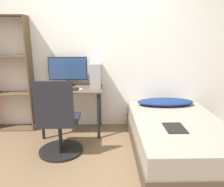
{
  "coord_description": "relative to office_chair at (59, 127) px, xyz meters",
  "views": [
    {
      "loc": [
        0.14,
        -2.19,
        1.52
      ],
      "look_at": [
        0.22,
        0.73,
        0.75
      ],
      "focal_mm": 35.0,
      "sensor_mm": 36.0,
      "label": 1
    }
  ],
  "objects": [
    {
      "name": "magazine",
      "position": [
        1.45,
        -0.18,
        0.05
      ],
      "size": [
        0.24,
        0.32,
        0.01
      ],
      "color": "black",
      "rests_on": "bed"
    },
    {
      "name": "office_chair",
      "position": [
        0.0,
        0.0,
        0.0
      ],
      "size": [
        0.59,
        0.59,
        1.02
      ],
      "color": "black",
      "rests_on": "ground_plane"
    },
    {
      "name": "ground_plane",
      "position": [
        0.48,
        -0.44,
        -0.39
      ],
      "size": [
        14.0,
        14.0,
        0.0
      ],
      "primitive_type": "plane",
      "color": "brown"
    },
    {
      "name": "keyboard",
      "position": [
        0.01,
        0.58,
        0.36
      ],
      "size": [
        0.36,
        0.13,
        0.02
      ],
      "color": "black",
      "rests_on": "desk"
    },
    {
      "name": "desk",
      "position": [
        0.08,
        0.7,
        0.23
      ],
      "size": [
        0.94,
        0.6,
        0.74
      ],
      "color": "brown",
      "rests_on": "ground_plane"
    },
    {
      "name": "wall_back",
      "position": [
        0.48,
        1.02,
        0.86
      ],
      "size": [
        8.0,
        0.05,
        2.5
      ],
      "color": "silver",
      "rests_on": "ground_plane"
    },
    {
      "name": "bed",
      "position": [
        1.58,
        0.06,
        -0.17
      ],
      "size": [
        1.2,
        1.88,
        0.43
      ],
      "color": "#4C3D2D",
      "rests_on": "ground_plane"
    },
    {
      "name": "mouse",
      "position": [
        0.24,
        0.58,
        0.36
      ],
      "size": [
        0.06,
        0.09,
        0.02
      ],
      "color": "silver",
      "rests_on": "desk"
    },
    {
      "name": "pc_tower",
      "position": [
        0.45,
        0.79,
        0.54
      ],
      "size": [
        0.16,
        0.38,
        0.38
      ],
      "color": "#99999E",
      "rests_on": "desk"
    },
    {
      "name": "monitor",
      "position": [
        0.0,
        0.88,
        0.61
      ],
      "size": [
        0.62,
        0.21,
        0.46
      ],
      "color": "black",
      "rests_on": "desk"
    },
    {
      "name": "pillow",
      "position": [
        1.58,
        0.74,
        0.1
      ],
      "size": [
        0.91,
        0.36,
        0.11
      ],
      "color": "navy",
      "rests_on": "bed"
    }
  ]
}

